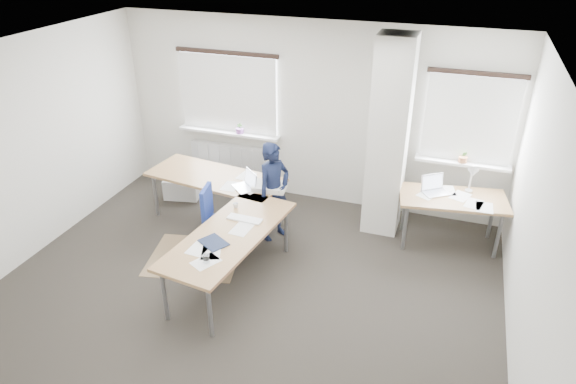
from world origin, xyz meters
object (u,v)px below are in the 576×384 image
(task_chair, at_px, (222,234))
(person, at_px, (274,192))
(desk_main, at_px, (225,205))
(desk_side, at_px, (453,200))

(task_chair, xyz_separation_m, person, (0.54, 0.59, 0.44))
(desk_main, distance_m, task_chair, 0.43)
(desk_side, height_order, task_chair, desk_side)
(task_chair, bearing_deg, desk_side, 12.50)
(desk_main, bearing_deg, task_chair, -112.45)
(desk_main, relative_size, person, 2.03)
(desk_side, distance_m, task_chair, 3.14)
(desk_main, relative_size, desk_side, 1.94)
(desk_main, relative_size, task_chair, 3.01)
(desk_side, distance_m, person, 2.41)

